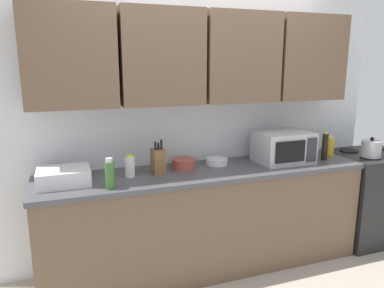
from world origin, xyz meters
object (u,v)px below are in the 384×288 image
at_px(stove_range, 368,195).
at_px(dish_rack, 64,176).
at_px(bowl_ceramic_small, 217,161).
at_px(bottle_yellow_mustard, 330,146).
at_px(bottle_soy_dark, 325,146).
at_px(bowl_mixing_large, 184,163).
at_px(knife_block, 158,161).
at_px(bottle_white_jar, 130,166).
at_px(bottle_green_oil, 110,174).
at_px(microwave, 283,147).
at_px(kettle, 371,149).

relative_size(stove_range, dish_rack, 2.40).
bearing_deg(bowl_ceramic_small, bottle_yellow_mustard, -3.67).
distance_m(bottle_yellow_mustard, bottle_soy_dark, 0.18).
distance_m(bottle_soy_dark, bowl_ceramic_small, 1.03).
bearing_deg(bowl_ceramic_small, bowl_mixing_large, -179.73).
bearing_deg(knife_block, bottle_white_jar, -173.92).
relative_size(bottle_white_jar, bottle_soy_dark, 0.69).
height_order(stove_range, bowl_mixing_large, bowl_mixing_large).
xyz_separation_m(bottle_green_oil, bottle_white_jar, (0.18, 0.24, -0.02)).
distance_m(knife_block, bottle_soy_dark, 1.57).
relative_size(microwave, dish_rack, 1.26).
xyz_separation_m(microwave, knife_block, (-1.15, 0.04, -0.04)).
height_order(microwave, knife_block, microwave).
bearing_deg(bowl_mixing_large, kettle, -8.95).
relative_size(bottle_white_jar, bottle_yellow_mustard, 0.91).
relative_size(dish_rack, bowl_ceramic_small, 1.95).
xyz_separation_m(microwave, bottle_green_oil, (-1.57, -0.22, -0.03)).
xyz_separation_m(microwave, bottle_soy_dark, (0.41, -0.06, -0.01)).
distance_m(stove_range, dish_rack, 2.96).
distance_m(bottle_yellow_mustard, bowl_mixing_large, 1.47).
xyz_separation_m(stove_range, kettle, (-0.17, -0.14, 0.54)).
relative_size(dish_rack, bottle_white_jar, 2.13).
distance_m(knife_block, bottle_yellow_mustard, 1.71).
xyz_separation_m(microwave, bottle_white_jar, (-1.39, 0.02, -0.06)).
bearing_deg(dish_rack, stove_range, -0.39).
bearing_deg(bowl_mixing_large, dish_rack, -173.03).
bearing_deg(kettle, microwave, 169.54).
relative_size(microwave, bottle_white_jar, 2.69).
bearing_deg(knife_block, bowl_mixing_large, 17.27).
bearing_deg(bowl_ceramic_small, bottle_white_jar, -172.60).
distance_m(microwave, knife_block, 1.15).
height_order(dish_rack, bottle_soy_dark, bottle_soy_dark).
bearing_deg(knife_block, bottle_yellow_mustard, 0.09).
height_order(kettle, bowl_mixing_large, kettle).
xyz_separation_m(bottle_white_jar, bottle_yellow_mustard, (1.95, 0.03, 0.01)).
xyz_separation_m(dish_rack, knife_block, (0.73, 0.04, 0.04)).
distance_m(bottle_yellow_mustard, bowl_ceramic_small, 1.16).
bearing_deg(bottle_green_oil, bowl_ceramic_small, 19.19).
distance_m(knife_block, bottle_green_oil, 0.50).
bearing_deg(bowl_mixing_large, bowl_ceramic_small, 0.27).
bearing_deg(bottle_green_oil, knife_block, 31.81).
xyz_separation_m(bottle_yellow_mustard, bottle_soy_dark, (-0.15, -0.11, 0.03)).
height_order(bottle_white_jar, bottle_soy_dark, bottle_soy_dark).
bearing_deg(bowl_ceramic_small, kettle, -10.84).
xyz_separation_m(stove_range, bowl_mixing_large, (-1.94, 0.14, 0.49)).
height_order(microwave, bottle_white_jar, microwave).
distance_m(kettle, bowl_mixing_large, 1.80).
bearing_deg(bowl_mixing_large, microwave, -7.50).
height_order(bottle_white_jar, bowl_ceramic_small, bottle_white_jar).
distance_m(bottle_white_jar, bowl_mixing_large, 0.49).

